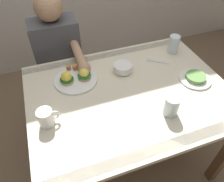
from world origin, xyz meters
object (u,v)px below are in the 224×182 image
Objects in this scene: side_plate at (195,78)px; eggs_benedict_plate at (75,78)px; fruit_bowl at (123,68)px; diner_person at (60,58)px; dining_table at (129,103)px; fork at (156,62)px; coffee_mug at (46,117)px; water_glass_extra at (171,107)px; water_glass_far at (173,45)px.

eggs_benedict_plate is at bearing 160.94° from side_plate.
fruit_bowl is 0.56m from diner_person.
side_plate reaches higher than dining_table.
dining_table is 8.88× the size of fork.
coffee_mug reaches higher than eggs_benedict_plate.
coffee_mug is 0.65m from water_glass_extra.
coffee_mug is at bearing -127.07° from eggs_benedict_plate.
fruit_bowl is (0.03, 0.19, 0.14)m from dining_table.
side_plate reaches higher than fork.
side_plate is at bearing -30.10° from fruit_bowl.
water_glass_far is at bearing -22.61° from diner_person.
dining_table is 10.45× the size of water_glass_extra.
eggs_benedict_plate is 2.35× the size of water_glass_extra.
diner_person is at bearing 131.20° from fruit_bowl.
fork is at bearing 35.82° from dining_table.
water_glass_far reaches higher than dining_table.
diner_person reaches higher than fruit_bowl.
fruit_bowl is 0.89× the size of fork.
fruit_bowl reaches higher than side_plate.
fruit_bowl is 0.92× the size of water_glass_far.
water_glass_extra is at bearing -58.27° from dining_table.
dining_table is 10.00× the size of fruit_bowl.
eggs_benedict_plate is at bearing 144.28° from dining_table.
coffee_mug reaches higher than side_plate.
side_plate is at bearing -40.25° from diner_person.
eggs_benedict_plate is 2.00× the size of fork.
dining_table is 10.76× the size of coffee_mug.
diner_person is at bearing 96.97° from eggs_benedict_plate.
diner_person is (-0.36, 0.41, -0.12)m from fruit_bowl.
side_plate is (0.14, -0.25, 0.01)m from fork.
side_plate is (0.29, 0.18, -0.04)m from water_glass_extra.
dining_table is at bearing -98.78° from fruit_bowl.
eggs_benedict_plate is 0.31m from fruit_bowl.
eggs_benedict_plate is 0.74m from water_glass_far.
water_glass_far is 0.65× the size of side_plate.
side_plate is at bearing -60.32° from fork.
eggs_benedict_plate reaches higher than fork.
water_glass_extra reaches higher than coffee_mug.
coffee_mug is 0.97× the size of water_glass_extra.
water_glass_far is (0.73, 0.07, 0.03)m from eggs_benedict_plate.
fruit_bowl is 0.26m from fork.
water_glass_extra reaches higher than fruit_bowl.
eggs_benedict_plate is 0.60m from water_glass_extra.
dining_table is at bearing -144.18° from fork.
dining_table is 1.05× the size of diner_person.
eggs_benedict_plate is 2.08× the size of water_glass_far.
diner_person reaches higher than fork.
diner_person is at bearing 119.66° from water_glass_extra.
fruit_bowl is 0.59m from coffee_mug.
side_plate is at bearing 2.00° from coffee_mug.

